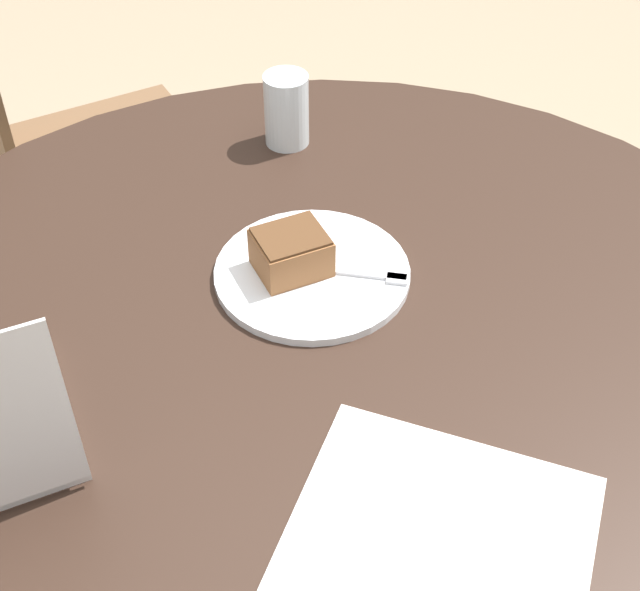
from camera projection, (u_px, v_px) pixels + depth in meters
name	position (u px, v px, depth m)	size (l,w,h in m)	color
dining_table	(328.00, 416.00, 1.14)	(1.36, 1.36, 0.71)	black
chair	(71.00, 161.00, 1.79)	(0.59, 0.59, 0.92)	brown
paper_document	(425.00, 585.00, 0.86)	(0.38, 0.31, 0.00)	white
plate	(312.00, 273.00, 1.18)	(0.26, 0.26, 0.01)	silver
cake_slice	(291.00, 252.00, 1.16)	(0.12, 0.12, 0.06)	brown
fork	(357.00, 273.00, 1.17)	(0.05, 0.17, 0.00)	silver
water_glass	(286.00, 110.00, 1.39)	(0.07, 0.07, 0.12)	silver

